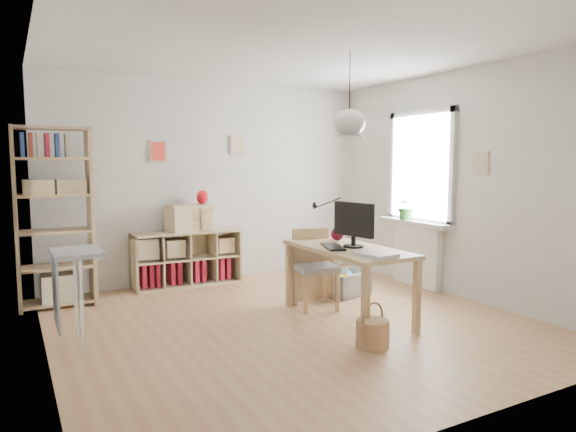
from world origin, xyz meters
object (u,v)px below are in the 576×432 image
cube_shelf (185,263)px  storage_chest (343,278)px  chair (314,263)px  drawer_chest (190,218)px  desk (348,256)px  tall_bookshelf (53,210)px  monitor (354,222)px

cube_shelf → storage_chest: cube_shelf is taller
cube_shelf → storage_chest: bearing=-41.5°
cube_shelf → chair: size_ratio=1.61×
drawer_chest → desk: bearing=-79.9°
chair → storage_chest: chair is taller
desk → cube_shelf: bearing=114.6°
tall_bookshelf → drawer_chest: bearing=8.4°
desk → cube_shelf: size_ratio=1.07×
chair → monitor: monitor is taller
tall_bookshelf → storage_chest: bearing=-19.3°
storage_chest → drawer_chest: 2.12m
storage_chest → cube_shelf: bearing=124.6°
storage_chest → drawer_chest: (-1.49, 1.34, 0.70)m
desk → drawer_chest: bearing=113.6°
cube_shelf → tall_bookshelf: (-1.56, -0.28, 0.79)m
desk → storage_chest: size_ratio=2.02×
cube_shelf → monitor: size_ratio=2.67×
chair → monitor: 0.77m
tall_bookshelf → storage_chest: size_ratio=2.69×
chair → storage_chest: (0.61, 0.32, -0.30)m
storage_chest → monitor: monitor is taller
chair → monitor: size_ratio=1.66×
desk → storage_chest: 1.11m
chair → drawer_chest: size_ratio=1.45×
desk → chair: bearing=97.6°
cube_shelf → drawer_chest: drawer_chest is taller
cube_shelf → tall_bookshelf: tall_bookshelf is taller
desk → storage_chest: (0.54, 0.85, -0.46)m
tall_bookshelf → cube_shelf: bearing=10.2°
desk → drawer_chest: 2.40m
monitor → drawer_chest: size_ratio=0.87×
monitor → cube_shelf: bearing=106.2°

